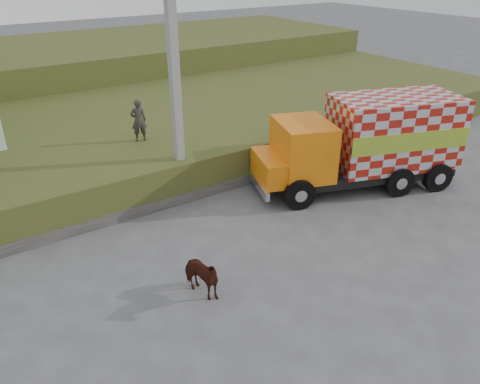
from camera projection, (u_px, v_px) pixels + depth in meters
ground at (279, 243)px, 14.63m from camera, size 120.00×120.00×0.00m
embankment at (146, 131)px, 21.70m from camera, size 40.00×12.00×1.50m
embankment_far at (70, 68)px, 30.24m from camera, size 40.00×12.00×3.00m
retaining_strip at (162, 202)px, 16.66m from camera, size 16.00×0.50×0.40m
utility_pole at (175, 88)px, 15.69m from camera, size 1.20×0.30×8.00m
cargo_truck at (368, 142)px, 17.58m from camera, size 8.08×4.82×3.44m
cow at (200, 277)px, 12.15m from camera, size 1.00×1.53×1.19m
pedestrian at (139, 120)px, 18.13m from camera, size 0.68×0.52×1.66m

